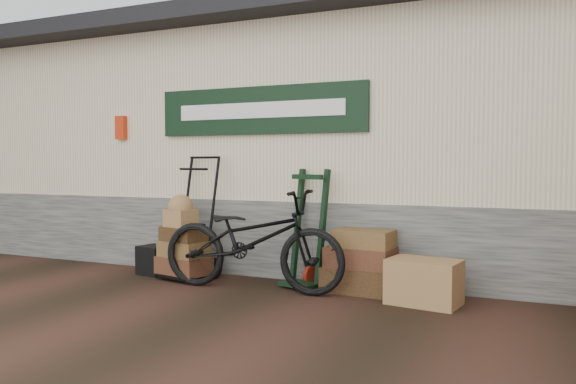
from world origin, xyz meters
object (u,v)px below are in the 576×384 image
Objects in this scene: black_trunk at (154,260)px; bicycle at (252,234)px; porter_trolley at (194,216)px; green_barrow at (307,228)px; suitcase_stack at (361,260)px; wicker_hamper at (424,282)px.

bicycle is at bearing -11.07° from black_trunk.
bicycle is (0.94, -0.34, -0.13)m from porter_trolley.
black_trunk is 0.17× the size of bicycle.
porter_trolley reaches higher than green_barrow.
suitcase_stack is at bearing -72.43° from bicycle.
bicycle is (-1.77, -0.14, 0.38)m from wicker_hamper.
green_barrow reaches higher than black_trunk.
bicycle is at bearing -5.96° from porter_trolley.
black_trunk is (-1.93, -0.12, -0.46)m from green_barrow.
bicycle is (-1.07, -0.40, 0.26)m from suitcase_stack.
porter_trolley reaches higher than wicker_hamper.
bicycle reaches higher than wicker_hamper.
green_barrow is 3.69× the size of black_trunk.
black_trunk is at bearing -157.43° from green_barrow.
suitcase_stack is (2.00, 0.07, -0.40)m from porter_trolley.
black_trunk is (-0.54, -0.05, -0.55)m from porter_trolley.
black_trunk is at bearing -177.41° from suitcase_stack.
porter_trolley reaches higher than suitcase_stack.
porter_trolley is 0.77m from black_trunk.
bicycle is at bearing -119.38° from green_barrow.
wicker_hamper is (1.30, -0.27, -0.42)m from green_barrow.
green_barrow is at bearing 179.06° from suitcase_stack.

